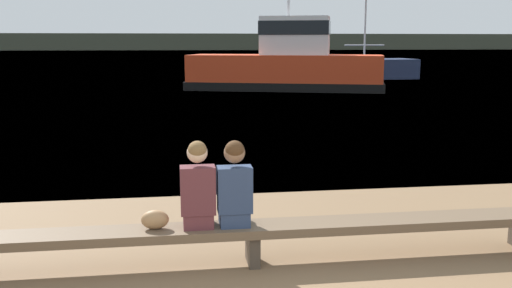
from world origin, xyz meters
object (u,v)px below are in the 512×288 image
person_left (198,188)px  shopping_bag (155,220)px  bench_main (253,232)px  tugboat_red (287,67)px  person_right (235,186)px  moored_sailboat (368,68)px

person_left → shopping_bag: size_ratio=3.25×
bench_main → tugboat_red: 22.97m
tugboat_red → person_right: bearing=-174.5°
shopping_bag → moored_sailboat: size_ratio=0.04×
person_left → moored_sailboat: size_ratio=0.11×
person_left → moored_sailboat: moored_sailboat is taller
person_left → person_right: bearing=-0.1°
person_left → shopping_bag: bearing=177.8°
tugboat_red → moored_sailboat: bearing=-23.7°
moored_sailboat → shopping_bag: bearing=153.2°
bench_main → person_left: (-0.59, -0.00, 0.52)m
bench_main → moored_sailboat: bearing=68.6°
shopping_bag → tugboat_red: tugboat_red is taller
bench_main → tugboat_red: tugboat_red is taller
person_left → shopping_bag: (-0.46, 0.02, -0.34)m
shopping_bag → moored_sailboat: bearing=66.9°
tugboat_red → moored_sailboat: 10.44m
shopping_bag → tugboat_red: size_ratio=0.03×
shopping_bag → tugboat_red: 23.20m
person_right → tugboat_red: (5.07, 22.44, 0.26)m
shopping_bag → bench_main: bearing=-0.7°
bench_main → person_right: person_right is taller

